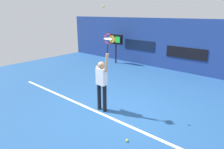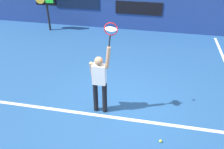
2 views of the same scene
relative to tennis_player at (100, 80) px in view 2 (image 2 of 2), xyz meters
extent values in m
plane|color=#23518C|center=(0.39, 0.34, -1.01)|extent=(18.00, 18.00, 0.00)
cube|color=navy|center=(0.39, 6.25, 0.43)|extent=(18.00, 0.20, 2.87)
cube|color=black|center=(0.39, 6.13, 0.08)|extent=(2.20, 0.03, 0.60)
cube|color=#0C1933|center=(-2.61, 6.13, 0.19)|extent=(2.20, 0.03, 0.60)
cube|color=white|center=(0.39, -0.22, -1.01)|extent=(10.00, 0.10, 0.01)
cylinder|color=black|center=(-0.12, 0.00, -0.55)|extent=(0.13, 0.13, 0.92)
cylinder|color=black|center=(0.13, 0.00, -0.55)|extent=(0.13, 0.13, 0.92)
cube|color=white|center=(0.00, 0.00, 0.18)|extent=(0.34, 0.20, 0.55)
sphere|color=tan|center=(0.00, 0.00, 0.57)|extent=(0.22, 0.22, 0.22)
cylinder|color=tan|center=(0.23, 0.00, 0.69)|extent=(0.15, 0.09, 0.59)
cylinder|color=tan|center=(-0.20, 0.08, 0.21)|extent=(0.09, 0.23, 0.58)
cylinder|color=black|center=(0.27, 0.00, 1.12)|extent=(0.06, 0.03, 0.30)
torus|color=red|center=(0.30, 0.00, 1.42)|extent=(0.34, 0.02, 0.34)
cylinder|color=silver|center=(0.30, 0.00, 1.42)|extent=(0.27, 0.27, 0.03)
cylinder|color=black|center=(-3.83, 5.33, -0.39)|extent=(0.10, 0.10, 1.25)
sphere|color=#CCE033|center=(1.68, -0.83, -0.98)|extent=(0.07, 0.07, 0.07)
camera|label=1|loc=(4.20, -4.34, 2.16)|focal=31.59mm
camera|label=2|loc=(1.29, -4.87, 3.38)|focal=37.83mm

